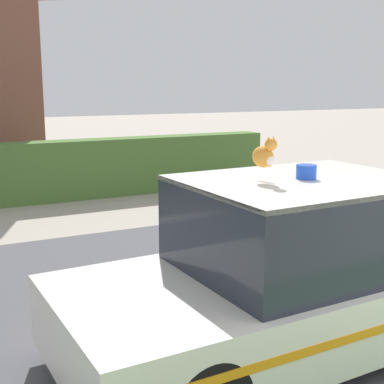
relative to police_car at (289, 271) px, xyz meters
The scene contains 4 objects.
road_strip 2.04m from the police_car, 65.50° to the left, with size 28.00×5.65×0.01m, color #4C4C51.
garden_hedge 7.46m from the police_car, 90.69° to the left, with size 9.25×0.60×1.25m, color #4C7233.
police_car is the anchor object (origin of this frame).
cat 1.10m from the police_car, behind, with size 0.19×0.32×0.27m.
Camera 1 is at (-3.65, -1.48, 2.39)m, focal length 50.00 mm.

